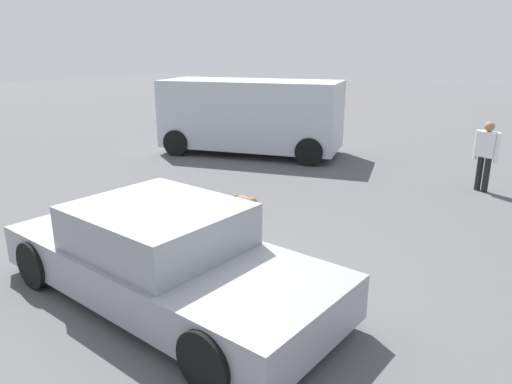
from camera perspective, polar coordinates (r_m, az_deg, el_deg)
The scene contains 5 objects.
ground_plane at distance 6.39m, azimuth -8.53°, elevation -11.55°, with size 80.00×80.00×0.00m, color #515154.
sedan_foreground at distance 5.99m, azimuth -11.11°, elevation -7.69°, with size 4.70×2.27×1.22m.
dog at distance 8.95m, azimuth -1.33°, elevation -1.19°, with size 0.64×0.34×0.38m.
van_white at distance 14.04m, azimuth -0.54°, elevation 9.40°, with size 5.54×3.44×2.15m.
pedestrian at distance 11.39m, azimuth 26.15°, elevation 4.52°, with size 0.53×0.37×1.54m.
Camera 1 is at (3.88, -4.07, 3.04)m, focal length 32.95 mm.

